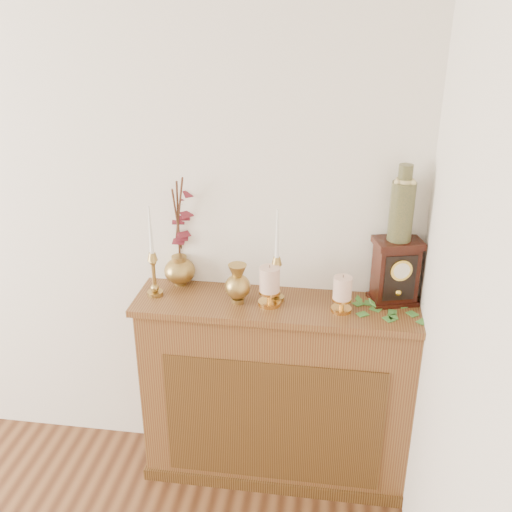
% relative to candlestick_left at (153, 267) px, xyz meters
% --- Properties ---
extents(console_shelf, '(1.24, 0.34, 0.93)m').
position_rel_candlestick_left_xyz_m(console_shelf, '(0.54, 0.01, -0.63)').
color(console_shelf, brown).
rests_on(console_shelf, ground).
extents(candlestick_left, '(0.07, 0.07, 0.41)m').
position_rel_candlestick_left_xyz_m(candlestick_left, '(0.00, 0.00, 0.00)').
color(candlestick_left, '#AF9146').
rests_on(candlestick_left, console_shelf).
extents(candlestick_center, '(0.07, 0.07, 0.41)m').
position_rel_candlestick_left_xyz_m(candlestick_center, '(0.53, 0.03, 0.00)').
color(candlestick_center, '#AF9146').
rests_on(candlestick_center, console_shelf).
extents(bud_vase, '(0.11, 0.11, 0.18)m').
position_rel_candlestick_left_xyz_m(bud_vase, '(0.37, -0.01, -0.05)').
color(bud_vase, '#AF9146').
rests_on(bud_vase, console_shelf).
extents(ginger_jar, '(0.21, 0.23, 0.52)m').
position_rel_candlestick_left_xyz_m(ginger_jar, '(0.09, 0.15, 0.10)').
color(ginger_jar, '#AF9146').
rests_on(ginger_jar, console_shelf).
extents(pillar_candle_left, '(0.10, 0.10, 0.19)m').
position_rel_candlestick_left_xyz_m(pillar_candle_left, '(0.51, -0.01, -0.04)').
color(pillar_candle_left, gold).
rests_on(pillar_candle_left, console_shelf).
extents(pillar_candle_right, '(0.09, 0.09, 0.17)m').
position_rel_candlestick_left_xyz_m(pillar_candle_right, '(0.81, -0.03, -0.05)').
color(pillar_candle_right, gold).
rests_on(pillar_candle_right, console_shelf).
extents(ivy_garland, '(0.36, 0.17, 0.07)m').
position_rel_candlestick_left_xyz_m(ivy_garland, '(1.00, -0.00, -0.12)').
color(ivy_garland, '#3B762D').
rests_on(ivy_garland, console_shelf).
extents(mantel_clock, '(0.22, 0.18, 0.29)m').
position_rel_candlestick_left_xyz_m(mantel_clock, '(1.02, 0.09, 0.01)').
color(mantel_clock, black).
rests_on(mantel_clock, console_shelf).
extents(ceramic_vase, '(0.10, 0.10, 0.32)m').
position_rel_candlestick_left_xyz_m(ceramic_vase, '(1.02, 0.09, 0.29)').
color(ceramic_vase, '#172E24').
rests_on(ceramic_vase, mantel_clock).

